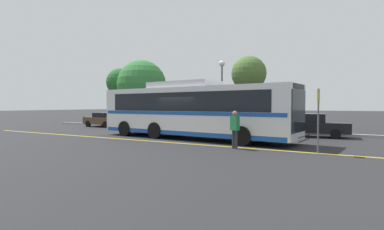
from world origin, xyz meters
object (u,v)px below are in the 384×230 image
(parked_car_2, at_px, (214,122))
(tree_3, at_px, (120,82))
(tree_1, at_px, (142,85))
(parked_car_3, at_px, (311,125))
(parked_car_1, at_px, (149,120))
(pedestrian_0, at_px, (235,127))
(transit_bus, at_px, (192,110))
(parked_car_0, at_px, (104,119))
(tree_2, at_px, (249,74))
(street_lamp, at_px, (222,79))
(bus_stop_sign, at_px, (318,113))

(parked_car_2, relative_size, tree_3, 0.70)
(tree_1, bearing_deg, parked_car_3, -13.89)
(parked_car_1, distance_m, pedestrian_0, 13.20)
(transit_bus, height_order, parked_car_2, transit_bus)
(parked_car_0, distance_m, tree_2, 14.01)
(pedestrian_0, xyz_separation_m, street_lamp, (-5.26, 10.46, 3.27))
(parked_car_1, bearing_deg, parked_car_3, 85.53)
(parked_car_3, relative_size, bus_stop_sign, 1.71)
(parked_car_3, distance_m, street_lamp, 8.91)
(parked_car_3, distance_m, tree_1, 18.21)
(tree_3, bearing_deg, parked_car_3, -15.16)
(pedestrian_0, distance_m, bus_stop_sign, 3.67)
(parked_car_2, xyz_separation_m, tree_1, (-10.45, 4.27, 3.47))
(parked_car_2, distance_m, tree_3, 16.56)
(bus_stop_sign, bearing_deg, parked_car_3, -164.51)
(parked_car_3, distance_m, tree_2, 8.19)
(street_lamp, xyz_separation_m, tree_1, (-9.75, 1.26, -0.06))
(tree_2, bearing_deg, parked_car_3, -37.51)
(parked_car_0, xyz_separation_m, parked_car_3, (18.32, 0.07, 0.05))
(parked_car_1, bearing_deg, tree_3, -127.74)
(tree_2, bearing_deg, street_lamp, -145.96)
(bus_stop_sign, bearing_deg, tree_1, -115.88)
(pedestrian_0, bearing_deg, parked_car_0, 179.29)
(parked_car_1, distance_m, tree_2, 9.50)
(parked_car_0, distance_m, bus_stop_sign, 20.79)
(parked_car_0, height_order, street_lamp, street_lamp)
(parked_car_2, relative_size, parked_car_3, 0.95)
(bus_stop_sign, height_order, tree_3, tree_3)
(parked_car_1, height_order, tree_2, tree_2)
(parked_car_0, relative_size, pedestrian_0, 2.26)
(parked_car_2, height_order, tree_2, tree_2)
(parked_car_0, distance_m, street_lamp, 11.73)
(parked_car_3, distance_m, pedestrian_0, 7.79)
(tree_1, xyz_separation_m, tree_2, (11.69, 0.05, 0.53))
(transit_bus, bearing_deg, pedestrian_0, 60.97)
(transit_bus, height_order, street_lamp, street_lamp)
(tree_1, bearing_deg, tree_3, 160.09)
(transit_bus, distance_m, bus_stop_sign, 7.69)
(parked_car_0, distance_m, parked_car_2, 11.43)
(parked_car_3, height_order, bus_stop_sign, bus_stop_sign)
(transit_bus, relative_size, parked_car_0, 3.26)
(transit_bus, relative_size, parked_car_3, 2.78)
(parked_car_3, bearing_deg, pedestrian_0, -22.15)
(parked_car_2, distance_m, street_lamp, 4.69)
(bus_stop_sign, relative_size, tree_1, 0.40)
(parked_car_3, relative_size, tree_3, 0.74)
(transit_bus, bearing_deg, parked_car_2, -165.56)
(bus_stop_sign, xyz_separation_m, tree_2, (-6.91, 11.36, 3.04))
(transit_bus, bearing_deg, tree_1, -123.65)
(tree_3, bearing_deg, parked_car_2, -21.53)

